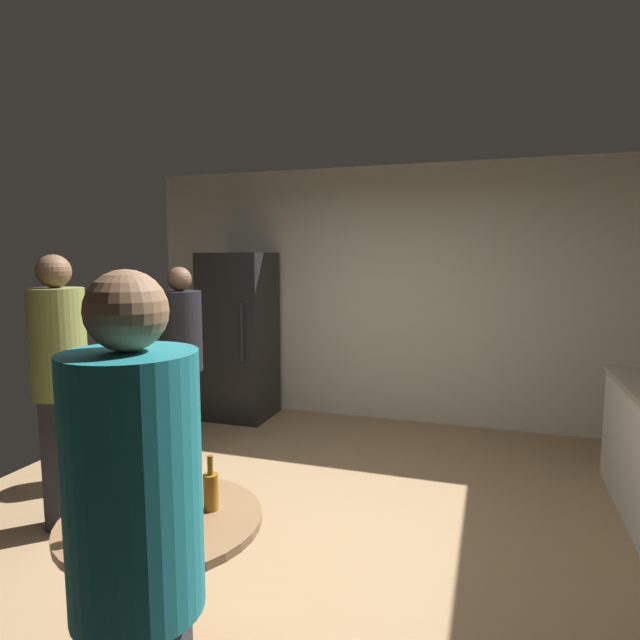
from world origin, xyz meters
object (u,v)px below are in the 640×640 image
Objects in this scene: person_in_black_shirt at (182,352)px; person_in_teal_shirt at (137,548)px; person_in_olive_shirt at (60,371)px; foreground_table at (162,542)px; plastic_cup_red at (136,487)px; beer_bottle_amber at (211,490)px; beer_bottle_green at (149,502)px; refrigerator at (239,336)px; beer_bottle_brown at (93,517)px.

person_in_teal_shirt is (1.57, -2.66, 0.04)m from person_in_black_shirt.
person_in_olive_shirt is 2.33m from person_in_teal_shirt.
plastic_cup_red is (-0.19, 0.10, 0.16)m from foreground_table.
beer_bottle_amber is (0.16, 0.12, 0.19)m from foreground_table.
foreground_table is 7.27× the size of plastic_cup_red.
person_in_olive_shirt reaches higher than person_in_black_shirt.
foreground_table is 0.20m from beer_bottle_green.
refrigerator reaches higher than plastic_cup_red.
foreground_table is 3.48× the size of beer_bottle_green.
person_in_black_shirt is (0.21, -1.44, 0.08)m from refrigerator.
person_in_teal_shirt reaches higher than beer_bottle_green.
plastic_cup_red is at bearing 26.04° from person_in_teal_shirt.
person_in_teal_shirt reaches higher than plastic_cup_red.
beer_bottle_amber is 0.13× the size of person_in_olive_shirt.
plastic_cup_red is at bearing 5.26° from person_in_black_shirt.
foreground_table is 0.46× the size of person_in_teal_shirt.
refrigerator reaches higher than person_in_black_shirt.
person_in_olive_shirt reaches higher than beer_bottle_amber.
beer_bottle_brown is 2.48m from person_in_black_shirt.
person_in_teal_shirt is at bearing -59.25° from foreground_table.
refrigerator is at bearing 11.66° from person_in_teal_shirt.
refrigerator reaches higher than person_in_teal_shirt.
beer_bottle_amber is 2.34m from person_in_black_shirt.
person_in_olive_shirt is at bearing 152.51° from beer_bottle_amber.
refrigerator is 3.75m from foreground_table.
foreground_table is 0.48× the size of person_in_black_shirt.
beer_bottle_green is (-0.02, -0.05, 0.19)m from foreground_table.
refrigerator is 3.57m from plastic_cup_red.
foreground_table is at bearing 8.30° from person_in_black_shirt.
person_in_teal_shirt is (0.39, -0.58, 0.20)m from beer_bottle_green.
refrigerator is 3.69m from beer_bottle_amber.
refrigerator is 2.25× the size of foreground_table.
person_in_teal_shirt is at bearing -33.51° from person_in_olive_shirt.
beer_bottle_green is at bearing -41.25° from plastic_cup_red.
beer_bottle_amber is (1.56, -3.35, -0.08)m from refrigerator.
foreground_table is 2.37m from person_in_black_shirt.
person_in_olive_shirt is (-1.18, 0.81, 0.26)m from plastic_cup_red.
beer_bottle_amber is at bearing 4.45° from person_in_teal_shirt.
refrigerator reaches higher than beer_bottle_brown.
person_in_black_shirt is at bearing 18.82° from person_in_teal_shirt.
refrigerator is 1.01× the size of person_in_olive_shirt.
beer_bottle_brown is 0.13× the size of person_in_olive_shirt.
foreground_table is (1.40, -3.46, -0.27)m from refrigerator.
person_in_black_shirt is (0.18, 1.11, -0.06)m from person_in_olive_shirt.
beer_bottle_brown is at bearing -126.18° from beer_bottle_green.
plastic_cup_red is at bearing -26.58° from person_in_olive_shirt.
plastic_cup_red is (1.20, -3.36, -0.11)m from refrigerator.
beer_bottle_brown is (-0.30, -0.34, 0.00)m from beer_bottle_amber.
refrigerator is at bearing 98.70° from person_in_olive_shirt.
beer_bottle_brown is at bearing -71.12° from refrigerator.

